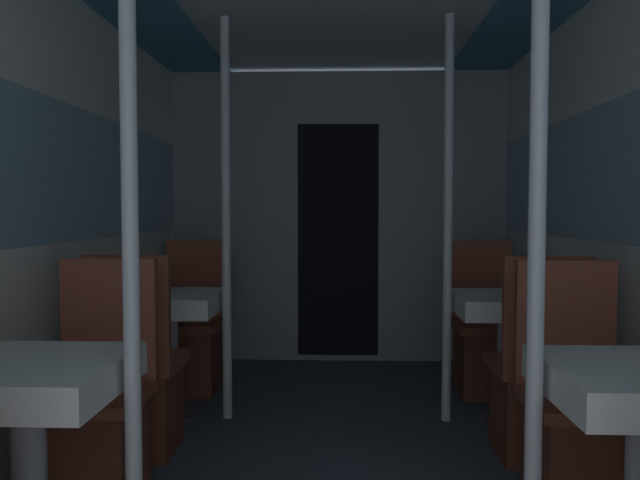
# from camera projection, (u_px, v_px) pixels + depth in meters

# --- Properties ---
(wall_left) EXTENTS (0.05, 6.49, 2.29)m
(wall_left) POSITION_uv_depth(u_px,v_px,m) (43.00, 215.00, 2.87)
(wall_left) COLOR silver
(wall_left) RESTS_ON ground_plane
(wall_right) EXTENTS (0.05, 6.49, 2.29)m
(wall_right) POSITION_uv_depth(u_px,v_px,m) (636.00, 216.00, 2.77)
(wall_right) COLOR silver
(wall_right) RESTS_ON ground_plane
(bulkhead_far) EXTENTS (2.64, 0.09, 2.29)m
(bulkhead_far) POSITION_uv_depth(u_px,v_px,m) (338.00, 218.00, 4.98)
(bulkhead_far) COLOR gray
(bulkhead_far) RESTS_ON ground_plane
(dining_table_left_0) EXTENTS (0.59, 0.59, 0.73)m
(dining_table_left_0) POSITION_uv_depth(u_px,v_px,m) (28.00, 396.00, 1.99)
(dining_table_left_0) COLOR #4C4C51
(dining_table_left_0) RESTS_ON ground_plane
(chair_left_far_0) EXTENTS (0.41, 0.41, 1.00)m
(chair_left_far_0) POSITION_uv_depth(u_px,v_px,m) (96.00, 430.00, 2.55)
(chair_left_far_0) COLOR brown
(chair_left_far_0) RESTS_ON ground_plane
(support_pole_left_0) EXTENTS (0.05, 0.05, 2.29)m
(support_pole_left_0) POSITION_uv_depth(u_px,v_px,m) (130.00, 229.00, 1.95)
(support_pole_left_0) COLOR silver
(support_pole_left_0) RESTS_ON ground_plane
(dining_table_left_1) EXTENTS (0.59, 0.59, 0.73)m
(dining_table_left_1) POSITION_uv_depth(u_px,v_px,m) (168.00, 313.00, 3.60)
(dining_table_left_1) COLOR #4C4C51
(dining_table_left_1) RESTS_ON ground_plane
(chair_left_near_1) EXTENTS (0.41, 0.41, 1.00)m
(chair_left_near_1) POSITION_uv_depth(u_px,v_px,m) (139.00, 392.00, 3.08)
(chair_left_near_1) COLOR brown
(chair_left_near_1) RESTS_ON ground_plane
(chair_left_far_1) EXTENTS (0.41, 0.41, 1.00)m
(chair_left_far_1) POSITION_uv_depth(u_px,v_px,m) (192.00, 345.00, 4.16)
(chair_left_far_1) COLOR brown
(chair_left_far_1) RESTS_ON ground_plane
(support_pole_left_1) EXTENTS (0.05, 0.05, 2.29)m
(support_pole_left_1) POSITION_uv_depth(u_px,v_px,m) (226.00, 220.00, 3.57)
(support_pole_left_1) COLOR silver
(support_pole_left_1) RESTS_ON ground_plane
(chair_right_far_0) EXTENTS (0.41, 0.41, 1.00)m
(chair_right_far_0) POSITION_uv_depth(u_px,v_px,m) (577.00, 436.00, 2.48)
(chair_right_far_0) COLOR brown
(chair_right_far_0) RESTS_ON ground_plane
(support_pole_right_0) EXTENTS (0.05, 0.05, 2.29)m
(support_pole_right_0) POSITION_uv_depth(u_px,v_px,m) (537.00, 230.00, 1.91)
(support_pole_right_0) COLOR silver
(support_pole_right_0) RESTS_ON ground_plane
(dining_table_right_1) EXTENTS (0.59, 0.59, 0.73)m
(dining_table_right_1) POSITION_uv_depth(u_px,v_px,m) (507.00, 315.00, 3.53)
(dining_table_right_1) COLOR #4C4C51
(dining_table_right_1) RESTS_ON ground_plane
(chair_right_near_1) EXTENTS (0.41, 0.41, 1.00)m
(chair_right_near_1) POSITION_uv_depth(u_px,v_px,m) (536.00, 396.00, 3.01)
(chair_right_near_1) COLOR brown
(chair_right_near_1) RESTS_ON ground_plane
(chair_right_far_1) EXTENTS (0.41, 0.41, 1.00)m
(chair_right_far_1) POSITION_uv_depth(u_px,v_px,m) (485.00, 347.00, 4.09)
(chair_right_far_1) COLOR brown
(chair_right_far_1) RESTS_ON ground_plane
(support_pole_right_1) EXTENTS (0.05, 0.05, 2.29)m
(support_pole_right_1) POSITION_uv_depth(u_px,v_px,m) (448.00, 220.00, 3.52)
(support_pole_right_1) COLOR silver
(support_pole_right_1) RESTS_ON ground_plane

